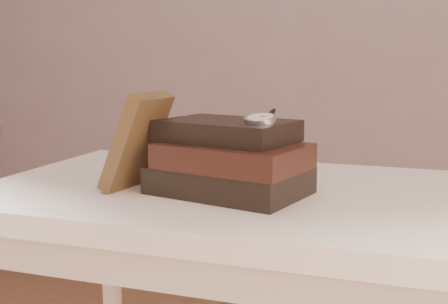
% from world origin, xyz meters
% --- Properties ---
extents(table, '(1.00, 0.60, 0.75)m').
position_xyz_m(table, '(0.00, 0.35, 0.66)').
color(table, white).
rests_on(table, ground).
extents(book_stack, '(0.30, 0.24, 0.13)m').
position_xyz_m(book_stack, '(-0.02, 0.29, 0.81)').
color(book_stack, black).
rests_on(book_stack, table).
extents(journal, '(0.11, 0.13, 0.18)m').
position_xyz_m(journal, '(-0.19, 0.26, 0.84)').
color(journal, '#3B2816').
rests_on(journal, table).
extents(pocket_watch, '(0.07, 0.16, 0.02)m').
position_xyz_m(pocket_watch, '(0.05, 0.27, 0.89)').
color(pocket_watch, silver).
rests_on(pocket_watch, book_stack).
extents(eyeglasses, '(0.14, 0.15, 0.05)m').
position_xyz_m(eyeglasses, '(-0.09, 0.40, 0.82)').
color(eyeglasses, silver).
rests_on(eyeglasses, book_stack).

